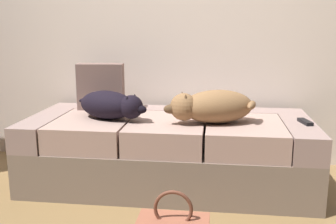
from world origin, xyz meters
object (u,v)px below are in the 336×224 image
object	(u,v)px
dog_dark	(111,105)
throw_pillow	(101,87)
dog_tan	(212,106)
couch	(169,151)
tv_remote	(305,122)

from	to	relation	value
dog_dark	throw_pillow	distance (m)	0.36
throw_pillow	dog_tan	bearing A→B (deg)	-22.17
dog_dark	throw_pillow	xyz separation A→B (m)	(-0.16, 0.31, 0.07)
dog_dark	throw_pillow	bearing A→B (deg)	117.48
couch	throw_pillow	world-z (taller)	throw_pillow
tv_remote	dog_dark	bearing A→B (deg)	168.51
tv_remote	throw_pillow	size ratio (longest dim) A/B	0.44
throw_pillow	couch	bearing A→B (deg)	-22.53
dog_dark	tv_remote	distance (m)	1.27
dog_tan	throw_pillow	bearing A→B (deg)	157.83
tv_remote	throw_pillow	xyz separation A→B (m)	(-1.43, 0.28, 0.16)
throw_pillow	dog_dark	bearing A→B (deg)	-62.52
couch	dog_tan	size ratio (longest dim) A/B	3.16
tv_remote	couch	bearing A→B (deg)	163.36
dog_tan	tv_remote	bearing A→B (deg)	5.65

